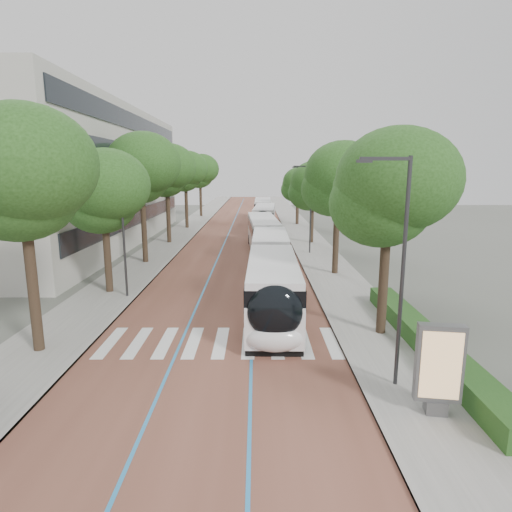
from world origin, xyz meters
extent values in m
plane|color=#51544C|center=(0.00, 0.00, 0.00)|extent=(160.00, 160.00, 0.00)
cube|color=brown|center=(0.00, 40.00, 0.01)|extent=(11.00, 140.00, 0.02)
cube|color=gray|center=(-7.50, 40.00, 0.06)|extent=(4.00, 140.00, 0.12)
cube|color=gray|center=(7.50, 40.00, 0.06)|extent=(4.00, 140.00, 0.12)
cube|color=gray|center=(-5.60, 40.00, 0.06)|extent=(0.20, 140.00, 0.14)
cube|color=gray|center=(5.60, 40.00, 0.06)|extent=(0.20, 140.00, 0.14)
cube|color=silver|center=(-4.80, 1.00, 0.03)|extent=(0.55, 3.60, 0.01)
cube|color=silver|center=(-3.55, 1.00, 0.03)|extent=(0.55, 3.60, 0.01)
cube|color=silver|center=(-2.30, 1.00, 0.03)|extent=(0.55, 3.60, 0.01)
cube|color=silver|center=(-1.05, 1.00, 0.03)|extent=(0.55, 3.60, 0.01)
cube|color=silver|center=(0.20, 1.00, 0.03)|extent=(0.55, 3.60, 0.01)
cube|color=silver|center=(1.45, 1.00, 0.03)|extent=(0.55, 3.60, 0.01)
cube|color=silver|center=(2.70, 1.00, 0.03)|extent=(0.55, 3.60, 0.01)
cube|color=silver|center=(3.95, 1.00, 0.03)|extent=(0.55, 3.60, 0.01)
cube|color=silver|center=(5.20, 1.00, 0.03)|extent=(0.55, 3.60, 0.01)
cube|color=#257BB9|center=(-1.60, 40.00, 0.02)|extent=(0.12, 126.00, 0.01)
cube|color=#257BB9|center=(1.60, 40.00, 0.02)|extent=(0.12, 126.00, 0.01)
cube|color=#B0ACA3|center=(-19.50, 28.00, 7.00)|extent=(18.00, 40.00, 14.00)
cube|color=black|center=(-10.45, 28.00, 3.00)|extent=(0.12, 38.00, 1.60)
cube|color=black|center=(-10.45, 28.00, 6.20)|extent=(0.12, 38.00, 1.60)
cube|color=black|center=(-10.45, 28.00, 9.40)|extent=(0.12, 38.00, 1.60)
cube|color=black|center=(-10.45, 28.00, 12.40)|extent=(0.12, 38.00, 1.60)
cube|color=#1F4819|center=(9.10, 0.00, 0.52)|extent=(1.20, 14.00, 0.80)
cylinder|color=#303032|center=(6.80, -3.00, 4.12)|extent=(0.14, 0.14, 8.00)
cube|color=#303032|center=(6.00, -3.00, 8.02)|extent=(1.70, 0.12, 0.12)
cube|color=#303032|center=(5.30, -3.00, 7.94)|extent=(0.50, 0.20, 0.10)
cylinder|color=#303032|center=(6.80, 22.00, 4.12)|extent=(0.14, 0.14, 8.00)
cube|color=#303032|center=(6.00, 22.00, 8.02)|extent=(1.70, 0.12, 0.12)
cube|color=#303032|center=(5.30, 22.00, 7.94)|extent=(0.50, 0.20, 0.10)
cylinder|color=#303032|center=(-6.10, 8.00, 4.12)|extent=(0.14, 0.14, 8.00)
cylinder|color=black|center=(-7.50, 0.00, 2.59)|extent=(0.44, 0.44, 5.17)
ellipsoid|color=#1E4215|center=(-7.50, 0.00, 7.29)|extent=(5.55, 5.55, 4.72)
cylinder|color=black|center=(-7.50, 9.00, 2.19)|extent=(0.44, 0.44, 4.38)
ellipsoid|color=#1E4215|center=(-7.50, 9.00, 6.17)|extent=(5.21, 5.21, 4.43)
cylinder|color=black|center=(-7.50, 18.00, 2.70)|extent=(0.44, 0.44, 5.39)
ellipsoid|color=#1E4215|center=(-7.50, 18.00, 7.60)|extent=(5.93, 5.93, 5.04)
cylinder|color=black|center=(-7.50, 28.00, 2.63)|extent=(0.44, 0.44, 5.27)
ellipsoid|color=#1E4215|center=(-7.50, 28.00, 7.43)|extent=(5.63, 5.63, 4.79)
cylinder|color=black|center=(-7.50, 40.00, 2.60)|extent=(0.44, 0.44, 5.20)
ellipsoid|color=#1E4215|center=(-7.50, 40.00, 7.33)|extent=(5.39, 5.39, 4.58)
cylinder|color=black|center=(-7.50, 55.00, 2.60)|extent=(0.44, 0.44, 5.20)
ellipsoid|color=#1E4215|center=(-7.50, 55.00, 7.32)|extent=(5.76, 5.76, 4.89)
cylinder|color=black|center=(7.70, 2.00, 2.36)|extent=(0.44, 0.44, 4.72)
ellipsoid|color=#1E4215|center=(7.70, 2.00, 6.66)|extent=(5.42, 5.42, 4.61)
cylinder|color=black|center=(7.70, 14.00, 2.42)|extent=(0.44, 0.44, 4.84)
ellipsoid|color=#1E4215|center=(7.70, 14.00, 6.82)|extent=(5.51, 5.51, 4.68)
cylinder|color=black|center=(7.70, 28.00, 2.08)|extent=(0.44, 0.44, 4.16)
ellipsoid|color=#1E4215|center=(7.70, 28.00, 5.86)|extent=(5.26, 5.26, 4.47)
cylinder|color=black|center=(7.70, 44.00, 1.95)|extent=(0.44, 0.44, 3.90)
ellipsoid|color=#1E4215|center=(7.70, 44.00, 5.49)|extent=(4.89, 4.89, 4.15)
cylinder|color=black|center=(2.74, 9.09, 1.77)|extent=(2.32, 0.94, 2.30)
cube|color=white|center=(2.64, 3.96, 1.26)|extent=(2.68, 9.41, 1.82)
cube|color=black|center=(2.64, 3.96, 2.40)|extent=(2.71, 9.22, 0.97)
cube|color=silver|center=(2.64, 3.96, 3.04)|extent=(2.62, 9.22, 0.31)
cube|color=black|center=(2.64, 3.96, 0.17)|extent=(2.62, 9.03, 0.35)
cube|color=white|center=(2.82, 13.41, 1.26)|extent=(2.65, 7.79, 1.82)
cube|color=black|center=(2.82, 13.41, 2.40)|extent=(2.68, 7.63, 0.97)
cube|color=silver|center=(2.82, 13.41, 3.04)|extent=(2.59, 7.63, 0.31)
cube|color=black|center=(2.82, 13.41, 0.17)|extent=(2.59, 7.48, 0.35)
ellipsoid|color=black|center=(2.56, -0.57, 2.00)|extent=(2.37, 1.14, 2.28)
ellipsoid|color=white|center=(2.56, -0.62, 0.86)|extent=(2.37, 1.04, 1.14)
cylinder|color=black|center=(1.47, 1.70, 0.50)|extent=(0.32, 1.01, 1.00)
cylinder|color=black|center=(3.73, 1.66, 0.50)|extent=(0.32, 1.01, 1.00)
cylinder|color=black|center=(1.72, 15.10, 0.50)|extent=(0.32, 1.01, 1.00)
cylinder|color=black|center=(3.98, 15.06, 0.50)|extent=(0.32, 1.01, 1.00)
cylinder|color=black|center=(1.57, 7.06, 0.50)|extent=(0.32, 1.01, 1.00)
cylinder|color=black|center=(3.83, 7.02, 0.50)|extent=(0.32, 1.01, 1.00)
cube|color=white|center=(2.47, 23.70, 1.26)|extent=(3.14, 12.12, 1.82)
cube|color=black|center=(2.47, 23.70, 2.40)|extent=(3.17, 11.88, 0.97)
cube|color=silver|center=(2.47, 23.70, 3.04)|extent=(3.08, 11.87, 0.31)
cube|color=black|center=(2.47, 23.70, 0.17)|extent=(3.07, 11.64, 0.35)
ellipsoid|color=black|center=(2.79, 17.86, 2.00)|extent=(2.41, 1.23, 2.28)
ellipsoid|color=white|center=(2.79, 17.81, 0.86)|extent=(2.40, 1.13, 1.14)
cylinder|color=black|center=(1.54, 20.05, 0.50)|extent=(0.35, 1.01, 1.00)
cylinder|color=black|center=(3.79, 20.17, 0.50)|extent=(0.35, 1.01, 1.00)
cylinder|color=black|center=(1.14, 27.44, 0.50)|extent=(0.35, 1.01, 1.00)
cylinder|color=black|center=(3.39, 27.56, 0.50)|extent=(0.35, 1.01, 1.00)
cube|color=white|center=(2.88, 37.52, 1.26)|extent=(3.18, 12.12, 1.82)
cube|color=black|center=(2.88, 37.52, 2.40)|extent=(3.21, 11.89, 0.97)
cube|color=silver|center=(2.88, 37.52, 3.04)|extent=(3.12, 11.88, 0.31)
cube|color=black|center=(2.88, 37.52, 0.17)|extent=(3.11, 11.64, 0.35)
ellipsoid|color=black|center=(2.54, 31.68, 2.00)|extent=(2.41, 1.23, 2.28)
ellipsoid|color=white|center=(2.54, 31.63, 0.86)|extent=(2.40, 1.13, 1.14)
cylinder|color=black|center=(1.54, 33.99, 0.50)|extent=(0.36, 1.02, 1.00)
cylinder|color=black|center=(3.80, 33.86, 0.50)|extent=(0.36, 1.02, 1.00)
cylinder|color=black|center=(1.97, 41.38, 0.50)|extent=(0.36, 1.02, 1.00)
cylinder|color=black|center=(4.22, 41.25, 0.50)|extent=(0.36, 1.02, 1.00)
cube|color=white|center=(2.88, 50.43, 1.26)|extent=(2.69, 12.04, 1.82)
cube|color=black|center=(2.88, 50.43, 2.40)|extent=(2.73, 11.80, 0.97)
cube|color=silver|center=(2.88, 50.43, 3.04)|extent=(2.64, 11.80, 0.31)
cube|color=black|center=(2.88, 50.43, 0.17)|extent=(2.63, 11.56, 0.35)
ellipsoid|color=black|center=(2.78, 44.59, 2.00)|extent=(2.37, 1.14, 2.28)
ellipsoid|color=white|center=(2.78, 44.54, 0.86)|extent=(2.37, 1.04, 1.14)
cylinder|color=black|center=(1.69, 46.85, 0.50)|extent=(0.32, 1.00, 1.00)
cylinder|color=black|center=(3.95, 46.82, 0.50)|extent=(0.32, 1.00, 1.00)
cylinder|color=black|center=(1.81, 54.25, 0.50)|extent=(0.32, 1.00, 1.00)
cylinder|color=black|center=(4.07, 54.22, 0.50)|extent=(0.32, 1.00, 1.00)
cube|color=#59595B|center=(7.46, -4.87, 0.34)|extent=(0.72, 0.63, 0.43)
cube|color=#59595B|center=(7.46, -4.87, 1.80)|extent=(1.45, 0.59, 2.49)
cube|color=tan|center=(7.43, -5.07, 1.80)|extent=(1.18, 0.20, 2.17)
camera|label=1|loc=(1.79, -17.17, 7.64)|focal=30.00mm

